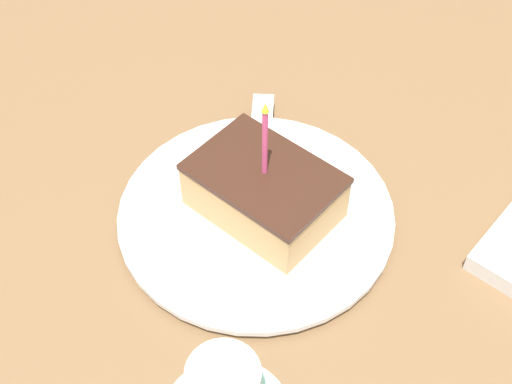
{
  "coord_description": "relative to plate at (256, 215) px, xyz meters",
  "views": [
    {
      "loc": [
        0.34,
        0.29,
        0.57
      ],
      "look_at": [
        -0.01,
        -0.01,
        0.04
      ],
      "focal_mm": 50.0,
      "sensor_mm": 36.0,
      "label": 1
    }
  ],
  "objects": [
    {
      "name": "fork",
      "position": [
        -0.08,
        -0.06,
        0.01
      ],
      "size": [
        0.15,
        0.12,
        0.0
      ],
      "color": "silver",
      "rests_on": "plate"
    },
    {
      "name": "cake_slice",
      "position": [
        -0.01,
        0.01,
        0.04
      ],
      "size": [
        0.1,
        0.14,
        0.14
      ],
      "color": "tan",
      "rests_on": "plate"
    },
    {
      "name": "ground_plane",
      "position": [
        0.01,
        0.01,
        -0.03
      ],
      "size": [
        2.4,
        2.4,
        0.04
      ],
      "color": "brown",
      "rests_on": "ground"
    },
    {
      "name": "plate",
      "position": [
        0.0,
        0.0,
        0.0
      ],
      "size": [
        0.28,
        0.28,
        0.02
      ],
      "color": "silver",
      "rests_on": "ground_plane"
    }
  ]
}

